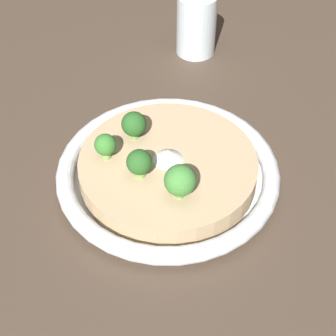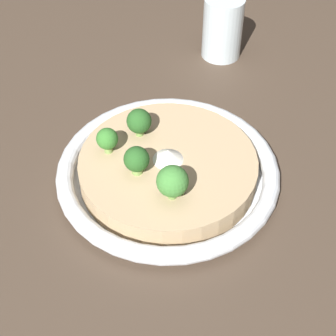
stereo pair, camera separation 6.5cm
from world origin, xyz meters
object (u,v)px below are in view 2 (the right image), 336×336
Objects in this scene: broccoli_back at (137,160)px; broccoli_right at (139,121)px; broccoli_back_right at (107,139)px; broccoli_back_left at (172,182)px; drinking_glass at (223,28)px; risotto_bowl at (168,170)px.

broccoli_back is 0.07m from broccoli_right.
broccoli_right is at bearing -69.14° from broccoli_back_right.
broccoli_back_left is (-0.05, -0.03, 0.00)m from broccoli_back.
drinking_glass is at bearing -41.33° from broccoli_back.
broccoli_right is (0.06, 0.02, 0.04)m from risotto_bowl.
broccoli_back_left reaches higher than broccoli_back_right.
broccoli_back_left is at bearing 147.27° from drinking_glass.
broccoli_back is 0.84× the size of broccoli_back_left.
broccoli_back_left is 0.12m from broccoli_right.
broccoli_right is (0.12, 0.00, -0.00)m from broccoli_back_left.
broccoli_back_left is 0.11m from broccoli_back_right.
broccoli_back is at bearing 27.44° from broccoli_back_left.
broccoli_back_left reaches higher than risotto_bowl.
broccoli_right is 0.05m from broccoli_back_right.
risotto_bowl is 7.56× the size of broccoli_back.
drinking_glass is at bearing -46.63° from broccoli_right.
broccoli_back is 0.34m from drinking_glass.
broccoli_right is (0.06, -0.02, 0.00)m from broccoli_back.
drinking_glass is (0.25, -0.22, -0.01)m from broccoli_back.
drinking_glass reaches higher than broccoli_right.
broccoli_back is (-0.01, 0.04, 0.04)m from risotto_bowl.
broccoli_back_left is 1.16× the size of broccoli_right.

